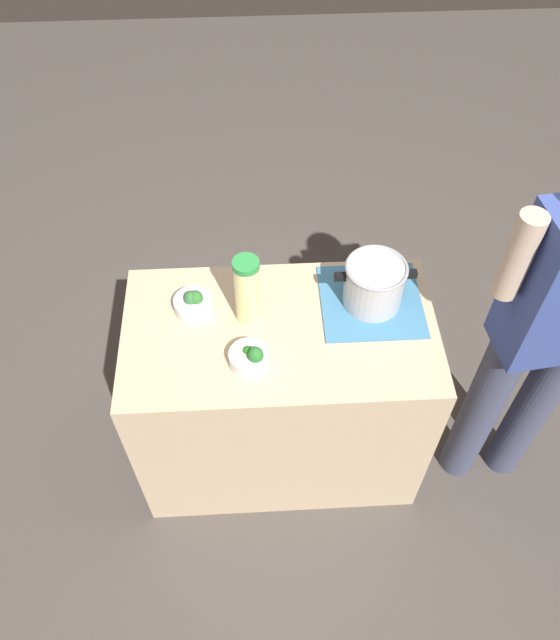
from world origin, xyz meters
TOP-DOWN VIEW (x-y plane):
  - ground_plane at (0.00, 0.00)m, footprint 8.00×8.00m
  - counter_slab at (0.00, 0.00)m, footprint 1.09×0.61m
  - dish_cloth at (0.33, 0.10)m, footprint 0.35×0.35m
  - cooking_pot at (0.33, 0.10)m, footprint 0.28×0.21m
  - lemonade_pitcher at (-0.10, 0.06)m, footprint 0.09×0.09m
  - broccoli_bowl_front at (-0.29, 0.11)m, footprint 0.14×0.14m
  - broccoli_bowl_center at (-0.10, -0.14)m, footprint 0.13×0.13m
  - person_cook at (0.87, -0.12)m, footprint 0.50×0.24m

SIDE VIEW (x-z plane):
  - ground_plane at x=0.00m, z-range 0.00..0.00m
  - counter_slab at x=0.00m, z-range 0.00..0.85m
  - dish_cloth at x=0.33m, z-range 0.85..0.86m
  - broccoli_bowl_front at x=-0.29m, z-range 0.84..0.93m
  - broccoli_bowl_center at x=-0.10m, z-range 0.84..0.93m
  - person_cook at x=0.87m, z-range 0.09..1.74m
  - cooking_pot at x=0.33m, z-range 0.86..1.04m
  - lemonade_pitcher at x=-0.10m, z-range 0.85..1.13m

